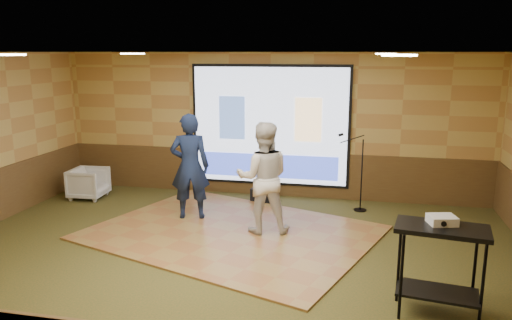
% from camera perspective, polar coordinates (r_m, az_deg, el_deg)
% --- Properties ---
extents(ground, '(9.00, 9.00, 0.00)m').
position_cam_1_polar(ground, '(7.54, -3.41, -11.24)').
color(ground, '#2C3819').
rests_on(ground, ground).
extents(room_shell, '(9.04, 7.04, 3.02)m').
position_cam_1_polar(room_shell, '(6.97, -3.63, 4.75)').
color(room_shell, tan).
rests_on(room_shell, ground).
extents(wainscot_back, '(9.00, 0.04, 0.95)m').
position_cam_1_polar(wainscot_back, '(10.61, 1.59, -1.52)').
color(wainscot_back, '#50331A').
rests_on(wainscot_back, ground).
extents(projector_screen, '(3.32, 0.06, 2.52)m').
position_cam_1_polar(projector_screen, '(10.38, 1.57, 3.79)').
color(projector_screen, black).
rests_on(projector_screen, room_shell).
extents(downlight_nw, '(0.32, 0.32, 0.02)m').
position_cam_1_polar(downlight_nw, '(9.39, -13.92, 11.71)').
color(downlight_nw, '#FFEBBF').
rests_on(downlight_nw, room_shell).
extents(downlight_ne, '(0.32, 0.32, 0.02)m').
position_cam_1_polar(downlight_ne, '(8.46, 14.62, 11.66)').
color(downlight_ne, '#FFEBBF').
rests_on(downlight_ne, room_shell).
extents(downlight_sw, '(0.32, 0.32, 0.02)m').
position_cam_1_polar(downlight_sw, '(6.57, -26.74, 10.70)').
color(downlight_sw, '#FFEBBF').
rests_on(downlight_sw, room_shell).
extents(downlight_se, '(0.32, 0.32, 0.02)m').
position_cam_1_polar(downlight_se, '(5.16, 16.00, 11.44)').
color(downlight_se, '#FFEBBF').
rests_on(downlight_se, room_shell).
extents(dance_floor, '(5.36, 4.71, 0.03)m').
position_cam_1_polar(dance_floor, '(8.52, -2.80, -8.27)').
color(dance_floor, olive).
rests_on(dance_floor, ground).
extents(player_left, '(0.79, 0.62, 1.92)m').
position_cam_1_polar(player_left, '(9.03, -7.57, -0.73)').
color(player_left, '#141F40').
rests_on(player_left, dance_floor).
extents(player_right, '(1.04, 0.88, 1.86)m').
position_cam_1_polar(player_right, '(8.26, 0.82, -2.03)').
color(player_right, silver).
rests_on(player_right, dance_floor).
extents(av_table, '(1.02, 0.54, 1.07)m').
position_cam_1_polar(av_table, '(6.15, 20.33, -9.78)').
color(av_table, black).
rests_on(av_table, ground).
extents(projector, '(0.35, 0.32, 0.10)m').
position_cam_1_polar(projector, '(6.12, 20.49, -6.43)').
color(projector, silver).
rests_on(projector, av_table).
extents(mic_stand, '(0.59, 0.24, 1.51)m').
position_cam_1_polar(mic_stand, '(9.76, 11.60, -2.88)').
color(mic_stand, black).
rests_on(mic_stand, ground).
extents(banquet_chair, '(0.73, 0.71, 0.64)m').
position_cam_1_polar(banquet_chair, '(10.98, -18.57, -2.53)').
color(banquet_chair, gray).
rests_on(banquet_chair, ground).
extents(duffel_bag, '(0.51, 0.40, 0.28)m').
position_cam_1_polar(duffel_bag, '(10.19, 0.82, -4.05)').
color(duffel_bag, black).
rests_on(duffel_bag, ground).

